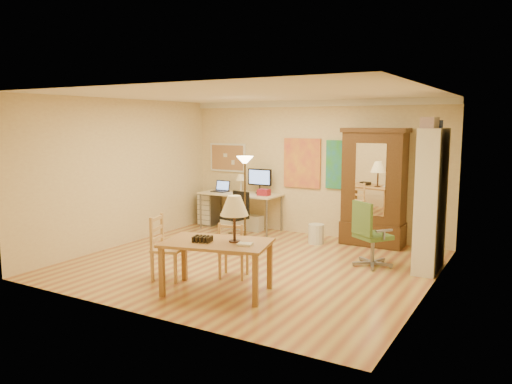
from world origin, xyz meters
The scene contains 16 objects.
floor centered at (0.00, 0.00, 0.00)m, with size 5.50×5.50×0.00m, color #A05D39.
crown_molding centered at (0.00, 2.46, 2.64)m, with size 5.50×0.08×0.12m, color white.
corkboard centered at (-2.05, 2.47, 1.50)m, with size 0.90×0.04×0.62m, color #9F724A.
art_panel_left centered at (-0.25, 2.47, 1.45)m, with size 0.80×0.04×1.00m, color yellow.
art_panel_right centered at (0.65, 2.47, 1.45)m, with size 0.75×0.04×0.95m, color teal.
dining_table centered at (0.38, -1.37, 0.84)m, with size 1.57×1.15×1.32m.
ladder_chair_back centered at (0.13, -0.74, 0.39)m, with size 0.48×0.47×0.84m.
ladder_chair_left centered at (-0.68, -1.27, 0.44)m, with size 0.52×0.53×0.94m.
torchiere_lamp centered at (-0.59, 0.78, 1.34)m, with size 0.30×0.30×1.68m.
computer_desk centered at (-1.48, 2.16, 0.48)m, with size 1.73×0.76×1.31m.
office_chair_black centered at (-1.17, 1.39, 0.25)m, with size 0.57×0.57×0.92m.
office_chair_green centered at (1.71, 0.84, 0.28)m, with size 0.66×0.66×1.05m.
drawer_cart centered at (-2.40, 2.23, 0.37)m, with size 0.37×0.44×0.73m.
armoire centered at (1.32, 2.24, 0.94)m, with size 1.18×0.56×2.17m.
bookshelf centered at (2.55, 1.08, 1.09)m, with size 0.33×0.87×2.18m.
wastebin centered at (0.37, 1.79, 0.19)m, with size 0.30×0.30×0.37m, color silver.
Camera 1 is at (3.98, -6.75, 2.28)m, focal length 35.00 mm.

